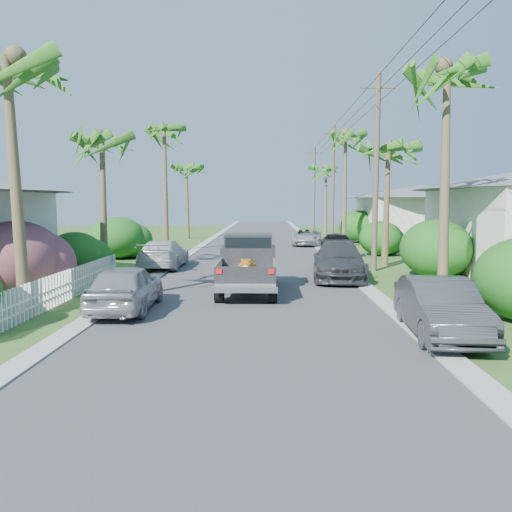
{
  "coord_description": "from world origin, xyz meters",
  "views": [
    {
      "loc": [
        0.53,
        -10.37,
        3.18
      ],
      "look_at": [
        0.19,
        6.39,
        1.4
      ],
      "focal_mm": 35.0,
      "sensor_mm": 36.0,
      "label": 1
    }
  ],
  "objects_px": {
    "utility_pole_b": "(376,172)",
    "parked_car_ln": "(126,288)",
    "palm_l_b": "(101,136)",
    "parked_car_rm": "(339,261)",
    "palm_r_a": "(449,68)",
    "palm_r_c": "(346,134)",
    "palm_l_c": "(164,129)",
    "pickup_truck": "(248,263)",
    "palm_r_b": "(388,147)",
    "utility_pole_d": "(314,190)",
    "palm_l_a": "(9,59)",
    "parked_car_rd": "(307,237)",
    "palm_l_d": "(187,166)",
    "parked_car_rf": "(338,244)",
    "palm_r_d": "(326,167)",
    "parked_car_lf": "(164,254)",
    "parked_car_rn": "(440,308)",
    "utility_pole_c": "(333,184)",
    "house_right_far": "(421,216)"
  },
  "relations": [
    {
      "from": "utility_pole_b",
      "to": "house_right_far",
      "type": "bearing_deg",
      "value": 66.48
    },
    {
      "from": "pickup_truck",
      "to": "palm_r_b",
      "type": "xyz_separation_m",
      "value": [
        6.71,
        7.48,
        4.94
      ]
    },
    {
      "from": "palm_r_c",
      "to": "palm_r_a",
      "type": "bearing_deg",
      "value": -89.71
    },
    {
      "from": "parked_car_rf",
      "to": "palm_r_c",
      "type": "bearing_deg",
      "value": 71.71
    },
    {
      "from": "utility_pole_b",
      "to": "parked_car_ln",
      "type": "bearing_deg",
      "value": -135.82
    },
    {
      "from": "palm_r_a",
      "to": "palm_r_c",
      "type": "distance_m",
      "value": 20.01
    },
    {
      "from": "palm_r_a",
      "to": "parked_car_rn",
      "type": "bearing_deg",
      "value": -109.36
    },
    {
      "from": "parked_car_rn",
      "to": "utility_pole_c",
      "type": "height_order",
      "value": "utility_pole_c"
    },
    {
      "from": "palm_r_b",
      "to": "house_right_far",
      "type": "distance_m",
      "value": 16.75
    },
    {
      "from": "palm_l_a",
      "to": "palm_r_b",
      "type": "relative_size",
      "value": 1.14
    },
    {
      "from": "palm_l_a",
      "to": "utility_pole_d",
      "type": "relative_size",
      "value": 0.91
    },
    {
      "from": "pickup_truck",
      "to": "palm_r_b",
      "type": "relative_size",
      "value": 0.71
    },
    {
      "from": "palm_l_a",
      "to": "palm_l_b",
      "type": "bearing_deg",
      "value": 93.81
    },
    {
      "from": "parked_car_rf",
      "to": "utility_pole_d",
      "type": "xyz_separation_m",
      "value": [
        0.6,
        22.42,
        3.93
      ]
    },
    {
      "from": "utility_pole_b",
      "to": "parked_car_rm",
      "type": "bearing_deg",
      "value": -129.13
    },
    {
      "from": "parked_car_rd",
      "to": "pickup_truck",
      "type": "bearing_deg",
      "value": -94.07
    },
    {
      "from": "palm_l_c",
      "to": "palm_r_a",
      "type": "height_order",
      "value": "palm_l_c"
    },
    {
      "from": "parked_car_rm",
      "to": "palm_l_c",
      "type": "relative_size",
      "value": 0.57
    },
    {
      "from": "palm_l_b",
      "to": "palm_l_c",
      "type": "bearing_deg",
      "value": 85.43
    },
    {
      "from": "parked_car_rf",
      "to": "palm_r_d",
      "type": "relative_size",
      "value": 0.49
    },
    {
      "from": "utility_pole_d",
      "to": "palm_l_a",
      "type": "bearing_deg",
      "value": -106.44
    },
    {
      "from": "parked_car_rd",
      "to": "utility_pole_c",
      "type": "xyz_separation_m",
      "value": [
        2.0,
        0.82,
        3.97
      ]
    },
    {
      "from": "palm_r_d",
      "to": "parked_car_rm",
      "type": "bearing_deg",
      "value": -95.62
    },
    {
      "from": "palm_l_b",
      "to": "parked_car_rm",
      "type": "bearing_deg",
      "value": -7.98
    },
    {
      "from": "palm_r_d",
      "to": "utility_pole_b",
      "type": "distance_m",
      "value": 27.1
    },
    {
      "from": "palm_l_a",
      "to": "utility_pole_d",
      "type": "bearing_deg",
      "value": 73.56
    },
    {
      "from": "parked_car_rf",
      "to": "palm_r_c",
      "type": "relative_size",
      "value": 0.42
    },
    {
      "from": "parked_car_rm",
      "to": "parked_car_rf",
      "type": "relative_size",
      "value": 1.34
    },
    {
      "from": "palm_r_c",
      "to": "house_right_far",
      "type": "xyz_separation_m",
      "value": [
        6.8,
        4.0,
        -5.99
      ]
    },
    {
      "from": "parked_car_rm",
      "to": "palm_r_c",
      "type": "height_order",
      "value": "palm_r_c"
    },
    {
      "from": "parked_car_rm",
      "to": "house_right_far",
      "type": "height_order",
      "value": "house_right_far"
    },
    {
      "from": "parked_car_rf",
      "to": "palm_r_d",
      "type": "distance_m",
      "value": 20.4
    },
    {
      "from": "palm_r_c",
      "to": "parked_car_ln",
      "type": "bearing_deg",
      "value": -114.07
    },
    {
      "from": "pickup_truck",
      "to": "palm_l_c",
      "type": "height_order",
      "value": "palm_l_c"
    },
    {
      "from": "parked_car_rd",
      "to": "palm_r_b",
      "type": "relative_size",
      "value": 0.63
    },
    {
      "from": "palm_r_a",
      "to": "palm_r_c",
      "type": "height_order",
      "value": "palm_r_c"
    },
    {
      "from": "parked_car_rd",
      "to": "palm_l_d",
      "type": "height_order",
      "value": "palm_l_d"
    },
    {
      "from": "parked_car_rd",
      "to": "parked_car_lf",
      "type": "relative_size",
      "value": 0.96
    },
    {
      "from": "palm_l_a",
      "to": "utility_pole_c",
      "type": "distance_m",
      "value": 27.74
    },
    {
      "from": "parked_car_lf",
      "to": "palm_l_b",
      "type": "distance_m",
      "value": 6.21
    },
    {
      "from": "parked_car_lf",
      "to": "pickup_truck",
      "type": "bearing_deg",
      "value": 124.63
    },
    {
      "from": "parked_car_rm",
      "to": "palm_r_b",
      "type": "relative_size",
      "value": 0.73
    },
    {
      "from": "parked_car_rm",
      "to": "palm_r_a",
      "type": "xyz_separation_m",
      "value": [
        2.7,
        -4.54,
        6.66
      ]
    },
    {
      "from": "pickup_truck",
      "to": "parked_car_rm",
      "type": "relative_size",
      "value": 0.98
    },
    {
      "from": "house_right_far",
      "to": "utility_pole_b",
      "type": "bearing_deg",
      "value": -113.52
    },
    {
      "from": "utility_pole_b",
      "to": "utility_pole_c",
      "type": "bearing_deg",
      "value": 90.0
    },
    {
      "from": "parked_car_lf",
      "to": "palm_r_a",
      "type": "relative_size",
      "value": 0.55
    },
    {
      "from": "parked_car_rn",
      "to": "utility_pole_b",
      "type": "relative_size",
      "value": 0.46
    },
    {
      "from": "palm_r_c",
      "to": "utility_pole_b",
      "type": "xyz_separation_m",
      "value": [
        -0.6,
        -13.0,
        -3.51
      ]
    },
    {
      "from": "utility_pole_c",
      "to": "palm_r_c",
      "type": "bearing_deg",
      "value": -73.3
    }
  ]
}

